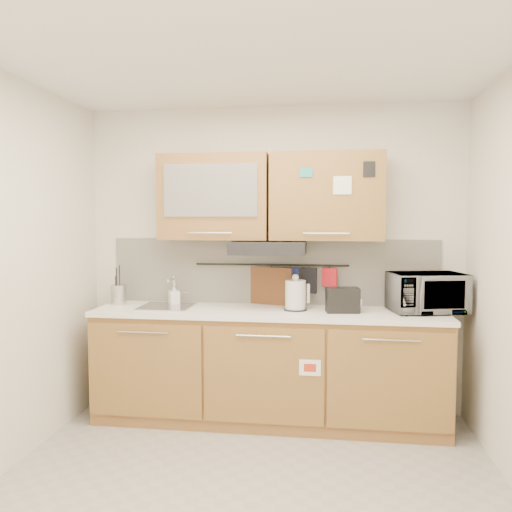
# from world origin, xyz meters

# --- Properties ---
(floor) EXTENTS (3.20, 3.20, 0.00)m
(floor) POSITION_xyz_m (0.00, 0.00, 0.00)
(floor) COLOR #9E9993
(floor) RESTS_ON ground
(ceiling) EXTENTS (3.20, 3.20, 0.00)m
(ceiling) POSITION_xyz_m (0.00, 0.00, 2.60)
(ceiling) COLOR white
(ceiling) RESTS_ON wall_back
(wall_back) EXTENTS (3.20, 0.00, 3.20)m
(wall_back) POSITION_xyz_m (0.00, 1.50, 1.30)
(wall_back) COLOR silver
(wall_back) RESTS_ON ground
(base_cabinet) EXTENTS (2.80, 0.64, 0.88)m
(base_cabinet) POSITION_xyz_m (0.00, 1.19, 0.41)
(base_cabinet) COLOR #9C6737
(base_cabinet) RESTS_ON floor
(countertop) EXTENTS (2.82, 0.62, 0.04)m
(countertop) POSITION_xyz_m (0.00, 1.19, 0.90)
(countertop) COLOR white
(countertop) RESTS_ON base_cabinet
(backsplash) EXTENTS (2.80, 0.02, 0.56)m
(backsplash) POSITION_xyz_m (0.00, 1.49, 1.20)
(backsplash) COLOR silver
(backsplash) RESTS_ON countertop
(upper_cabinets) EXTENTS (1.82, 0.37, 0.70)m
(upper_cabinets) POSITION_xyz_m (-0.00, 1.32, 1.83)
(upper_cabinets) COLOR #9C6737
(upper_cabinets) RESTS_ON wall_back
(range_hood) EXTENTS (0.60, 0.46, 0.10)m
(range_hood) POSITION_xyz_m (0.00, 1.25, 1.42)
(range_hood) COLOR black
(range_hood) RESTS_ON upper_cabinets
(sink) EXTENTS (0.42, 0.40, 0.26)m
(sink) POSITION_xyz_m (-0.85, 1.21, 0.92)
(sink) COLOR silver
(sink) RESTS_ON countertop
(utensil_rail) EXTENTS (1.30, 0.02, 0.02)m
(utensil_rail) POSITION_xyz_m (0.00, 1.45, 1.26)
(utensil_rail) COLOR black
(utensil_rail) RESTS_ON backsplash
(utensil_crock) EXTENTS (0.16, 0.16, 0.34)m
(utensil_crock) POSITION_xyz_m (-1.30, 1.28, 1.01)
(utensil_crock) COLOR #B1B2B6
(utensil_crock) RESTS_ON countertop
(kettle) EXTENTS (0.22, 0.21, 0.29)m
(kettle) POSITION_xyz_m (0.22, 1.20, 1.04)
(kettle) COLOR silver
(kettle) RESTS_ON countertop
(toaster) EXTENTS (0.27, 0.18, 0.19)m
(toaster) POSITION_xyz_m (0.59, 1.16, 1.02)
(toaster) COLOR black
(toaster) RESTS_ON countertop
(microwave) EXTENTS (0.62, 0.49, 0.31)m
(microwave) POSITION_xyz_m (1.25, 1.26, 1.07)
(microwave) COLOR #999999
(microwave) RESTS_ON countertop
(soap_bottle) EXTENTS (0.11, 0.11, 0.18)m
(soap_bottle) POSITION_xyz_m (-0.82, 1.31, 1.01)
(soap_bottle) COLOR #999999
(soap_bottle) RESTS_ON countertop
(cutting_board) EXTENTS (0.37, 0.14, 0.47)m
(cutting_board) POSITION_xyz_m (0.00, 1.44, 1.01)
(cutting_board) COLOR brown
(cutting_board) RESTS_ON utensil_rail
(oven_mitt) EXTENTS (0.14, 0.06, 0.22)m
(oven_mitt) POSITION_xyz_m (0.16, 1.44, 1.13)
(oven_mitt) COLOR navy
(oven_mitt) RESTS_ON utensil_rail
(dark_pouch) EXTENTS (0.14, 0.06, 0.21)m
(dark_pouch) POSITION_xyz_m (0.32, 1.44, 1.13)
(dark_pouch) COLOR black
(dark_pouch) RESTS_ON utensil_rail
(pot_holder) EXTENTS (0.12, 0.06, 0.15)m
(pot_holder) POSITION_xyz_m (0.49, 1.44, 1.16)
(pot_holder) COLOR red
(pot_holder) RESTS_ON utensil_rail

